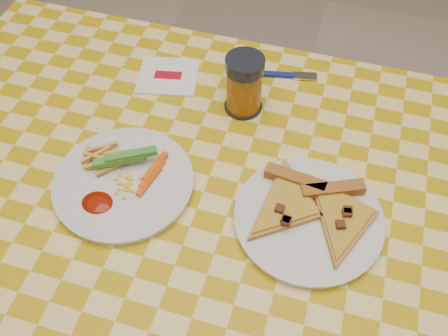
{
  "coord_description": "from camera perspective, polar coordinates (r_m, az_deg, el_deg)",
  "views": [
    {
      "loc": [
        0.12,
        -0.41,
        1.44
      ],
      "look_at": [
        -0.03,
        0.08,
        0.78
      ],
      "focal_mm": 40.0,
      "sensor_mm": 36.0,
      "label": 1
    }
  ],
  "objects": [
    {
      "name": "table",
      "position": [
        0.87,
        0.3,
        -8.1
      ],
      "size": [
        1.28,
        0.88,
        0.76
      ],
      "color": "silver",
      "rests_on": "ground"
    },
    {
      "name": "drink_glass",
      "position": [
        0.92,
        2.31,
        9.48
      ],
      "size": [
        0.07,
        0.07,
        0.12
      ],
      "color": "black",
      "rests_on": "table"
    },
    {
      "name": "fries_veggies",
      "position": [
        0.85,
        -11.7,
        -0.23
      ],
      "size": [
        0.16,
        0.15,
        0.04
      ],
      "color": "#EDAD4B",
      "rests_on": "plate_left"
    },
    {
      "name": "pizza_slices",
      "position": [
        0.81,
        10.09,
        -4.45
      ],
      "size": [
        0.26,
        0.23,
        0.02
      ],
      "color": "#BA8D39",
      "rests_on": "plate_right"
    },
    {
      "name": "fork",
      "position": [
        1.03,
        6.53,
        10.56
      ],
      "size": [
        0.15,
        0.04,
        0.01
      ],
      "rotation": [
        0.0,
        0.0,
        0.2
      ],
      "color": "navy",
      "rests_on": "table"
    },
    {
      "name": "napkin",
      "position": [
        1.03,
        -6.4,
        10.39
      ],
      "size": [
        0.14,
        0.13,
        0.01
      ],
      "rotation": [
        0.0,
        0.0,
        0.21
      ],
      "color": "white",
      "rests_on": "table"
    },
    {
      "name": "plate_left",
      "position": [
        0.86,
        -11.38,
        -1.74
      ],
      "size": [
        0.26,
        0.26,
        0.01
      ],
      "primitive_type": "cylinder",
      "rotation": [
        0.0,
        0.0,
        0.15
      ],
      "color": "silver",
      "rests_on": "table"
    },
    {
      "name": "plate_right",
      "position": [
        0.81,
        9.61,
        -5.83
      ],
      "size": [
        0.26,
        0.26,
        0.01
      ],
      "primitive_type": "cylinder",
      "rotation": [
        0.0,
        0.0,
        -0.13
      ],
      "color": "silver",
      "rests_on": "table"
    }
  ]
}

